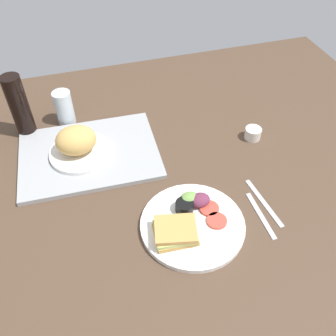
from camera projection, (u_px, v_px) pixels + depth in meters
The scene contains 9 objects.
ground_plane at pixel (165, 188), 114.48cm from camera, with size 190.00×150.00×3.00cm, color #4C3828.
serving_tray at pixel (89, 154), 121.96cm from camera, with size 45.00×33.00×1.60cm, color #9EA0A3.
bread_plate_near at pixel (77, 144), 117.93cm from camera, with size 20.07×20.07×10.22cm.
plate_with_salad at pixel (190, 222), 101.50cm from camera, with size 29.05×29.05×5.40cm.
drinking_glass at pixel (64, 108), 130.94cm from camera, with size 6.39×6.39×12.47cm, color silver.
soda_bottle at pixel (19, 107), 122.74cm from camera, with size 6.40×6.40×22.72cm, color black.
espresso_cup at pixel (253, 133), 127.55cm from camera, with size 5.60×5.60×4.00cm, color silver.
fork at pixel (261, 215), 105.04cm from camera, with size 17.00×1.40×0.50cm, color #B7B7BC.
knife at pixel (264, 202), 108.33cm from camera, with size 19.00×1.40×0.50cm, color #B7B7BC.
Camera 1 is at (-20.61, -72.80, 84.66)cm, focal length 39.38 mm.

